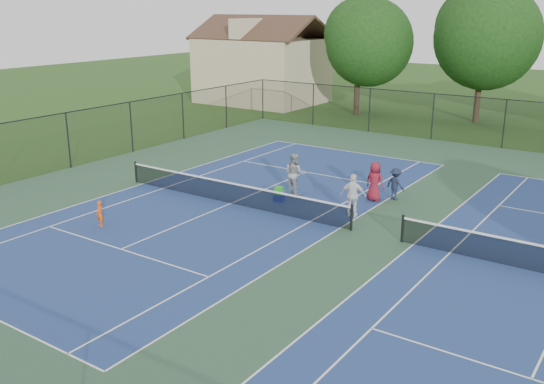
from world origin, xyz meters
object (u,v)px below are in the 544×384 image
Objects in this scene: ball_crate at (279,198)px; ball_hopper at (279,191)px; clapboard_house at (262,67)px; bystander_a at (353,195)px; tree_back_a at (359,37)px; instructor at (294,173)px; bystander_b at (395,184)px; tree_back_b at (484,32)px; child_player at (100,214)px; bystander_c at (375,181)px.

ball_crate is 0.34m from ball_hopper.
clapboard_house reaches higher than ball_hopper.
ball_hopper is at bearing -15.19° from bystander_a.
tree_back_a is 22.46× the size of ball_crate.
bystander_b is at bearing -143.37° from instructor.
bystander_a is at bearing 0.95° from ball_hopper.
ball_hopper is at bearing 0.00° from ball_crate.
bystander_a is at bearing -84.81° from tree_back_b.
bystander_c reaches higher than child_player.
instructor reaches higher than child_player.
child_player is 12.85m from bystander_b.
tree_back_b is 19.35m from clapboard_house.
bystander_c reaches higher than ball_hopper.
tree_back_a is at bearing 109.52° from child_player.
child_player reaches higher than ball_hopper.
bystander_b is 0.82× the size of bystander_c.
clapboard_house reaches higher than bystander_b.
instructor is (-1.54, -23.10, -5.63)m from tree_back_b.
instructor reaches higher than bystander_b.
bystander_b is at bearing 37.69° from ball_hopper.
tree_back_a is 5.14× the size of bystander_c.
tree_back_b is at bearing -80.15° from bystander_c.
bystander_c is (7.51, 9.21, 0.36)m from child_player.
bystander_b is (2.74, -21.33, -5.86)m from tree_back_b.
tree_back_b is at bearing -66.98° from bystander_b.
tree_back_b is 6.86× the size of bystander_b.
ball_crate is (-3.43, -2.54, -0.73)m from bystander_c.
instructor is 1.08× the size of bystander_c.
ball_crate is at bearing -53.23° from clapboard_house.
clapboard_house is 29.53m from ball_crate.
tree_back_b is 5.21× the size of instructor.
instructor reaches higher than bystander_c.
instructor reaches higher than ball_crate.
tree_back_a is 6.26× the size of bystander_b.
tree_back_a is 23.41m from bystander_c.
instructor reaches higher than bystander_a.
bystander_c is at bearing 63.46° from child_player.
instructor reaches higher than ball_hopper.
bystander_b is at bearing 62.86° from child_player.
ball_crate is (-3.63, -0.06, -0.76)m from bystander_a.
child_player is 7.82m from ball_crate.
bystander_c is at bearing -44.97° from clapboard_house.
ball_crate is at bearing -15.19° from bystander_a.
instructor is at bearing -51.70° from clapboard_house.
bystander_b reaches higher than child_player.
bystander_a reaches higher than ball_hopper.
bystander_a is at bearing 53.77° from child_player.
tree_back_a reaches higher than instructor.
clapboard_house is 5.61× the size of instructor.
instructor is at bearing -70.54° from tree_back_a.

